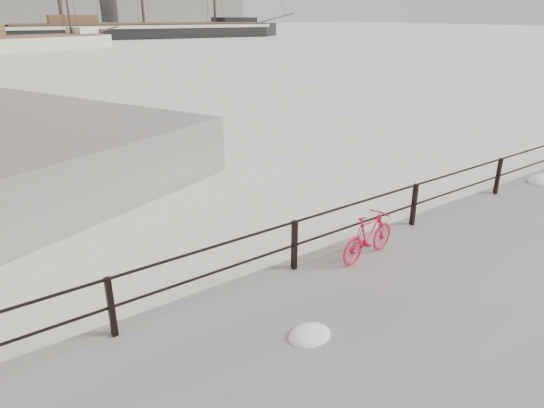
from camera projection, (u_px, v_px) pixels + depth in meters
ground at (405, 236)px, 11.49m from camera, size 400.00×400.00×0.00m
guardrail at (414, 205)px, 11.06m from camera, size 28.00×0.10×1.00m
bicycle at (368, 236)px, 9.58m from camera, size 1.58×0.43×0.95m
snow_mounds at (536, 200)px, 12.29m from camera, size 19.96×2.93×0.40m
barque_black at (145, 38)px, 98.53m from camera, size 69.90×32.23×37.57m
schooner_mid at (32, 50)px, 68.17m from camera, size 28.53×16.54×19.46m
industrial_east at (206, 6)px, 164.24m from camera, size 20.00×16.00×14.00m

